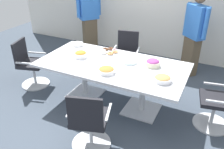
{
  "coord_description": "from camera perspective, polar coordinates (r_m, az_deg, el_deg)",
  "views": [
    {
      "loc": [
        1.52,
        -3.1,
        2.41
      ],
      "look_at": [
        0.0,
        0.0,
        0.55
      ],
      "focal_mm": 37.74,
      "sensor_mm": 36.0,
      "label": 1
    }
  ],
  "objects": [
    {
      "name": "office_chair_2",
      "position": [
        4.81,
        -19.19,
        1.99
      ],
      "size": [
        0.67,
        0.67,
        0.91
      ],
      "rotation": [
        0.0,
        0.0,
        -1.29
      ],
      "color": "silver",
      "rests_on": "ground"
    },
    {
      "name": "office_chair_0",
      "position": [
        3.81,
        24.64,
        -6.39
      ],
      "size": [
        0.63,
        0.63,
        0.91
      ],
      "rotation": [
        0.0,
        0.0,
        -4.53
      ],
      "color": "silver",
      "rests_on": "ground"
    },
    {
      "name": "snack_bowl_cookies",
      "position": [
        3.38,
        12.14,
        -0.98
      ],
      "size": [
        0.25,
        0.25,
        0.09
      ],
      "color": "white",
      "rests_on": "conference_table"
    },
    {
      "name": "snack_bowl_pretzels",
      "position": [
        3.53,
        -1.34,
        1.05
      ],
      "size": [
        0.26,
        0.26,
        0.09
      ],
      "color": "white",
      "rests_on": "conference_table"
    },
    {
      "name": "snack_bowl_candy_mix",
      "position": [
        3.78,
        9.83,
        2.8
      ],
      "size": [
        0.23,
        0.23,
        0.12
      ],
      "color": "beige",
      "rests_on": "conference_table"
    },
    {
      "name": "person_standing_0",
      "position": [
        5.85,
        -5.54,
        14.17
      ],
      "size": [
        0.44,
        0.54,
        1.88
      ],
      "rotation": [
        0.0,
        0.0,
        -2.21
      ],
      "color": "brown",
      "rests_on": "ground"
    },
    {
      "name": "conference_table",
      "position": [
        3.89,
        -0.0,
        0.97
      ],
      "size": [
        2.4,
        1.2,
        0.75
      ],
      "color": "silver",
      "rests_on": "ground"
    },
    {
      "name": "donut_platter",
      "position": [
        4.25,
        -0.75,
        5.65
      ],
      "size": [
        0.32,
        0.32,
        0.04
      ],
      "color": "white",
      "rests_on": "conference_table"
    },
    {
      "name": "napkin_pile",
      "position": [
        4.57,
        -8.23,
        7.21
      ],
      "size": [
        0.15,
        0.15,
        0.07
      ],
      "primitive_type": "cube",
      "color": "white",
      "rests_on": "conference_table"
    },
    {
      "name": "snack_bowl_chips_orange",
      "position": [
        4.07,
        -7.61,
        4.88
      ],
      "size": [
        0.22,
        0.22,
        0.12
      ],
      "color": "white",
      "rests_on": "conference_table"
    },
    {
      "name": "person_standing_1",
      "position": [
        5.06,
        19.26,
        9.27
      ],
      "size": [
        0.5,
        0.47,
        1.71
      ],
      "rotation": [
        0.0,
        0.0,
        -3.88
      ],
      "color": "brown",
      "rests_on": "ground"
    },
    {
      "name": "plate_stack",
      "position": [
        3.85,
        4.28,
        3.02
      ],
      "size": [
        0.22,
        0.22,
        0.04
      ],
      "color": "white",
      "rests_on": "conference_table"
    },
    {
      "name": "ground_plane",
      "position": [
        4.21,
        -0.0,
        -6.66
      ],
      "size": [
        10.0,
        10.0,
        0.01
      ],
      "primitive_type": "cube",
      "color": "#3D4754"
    },
    {
      "name": "office_chair_1",
      "position": [
        4.96,
        3.47,
        4.42
      ],
      "size": [
        0.64,
        0.64,
        0.91
      ],
      "rotation": [
        0.0,
        0.0,
        -2.94
      ],
      "color": "silver",
      "rests_on": "ground"
    },
    {
      "name": "office_chair_3",
      "position": [
        3.12,
        -5.52,
        -11.76
      ],
      "size": [
        0.68,
        0.68,
        0.91
      ],
      "rotation": [
        0.0,
        0.0,
        0.3
      ],
      "color": "silver",
      "rests_on": "ground"
    }
  ]
}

